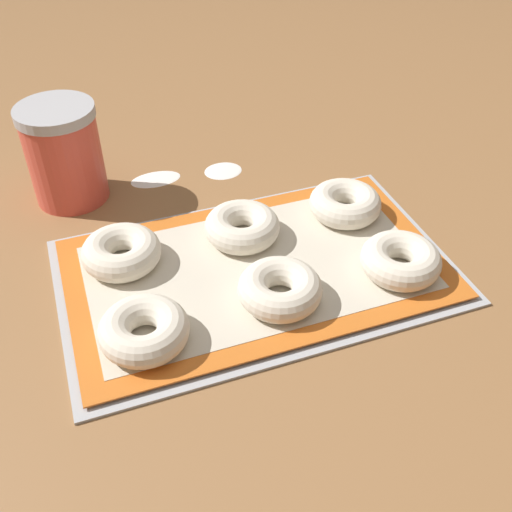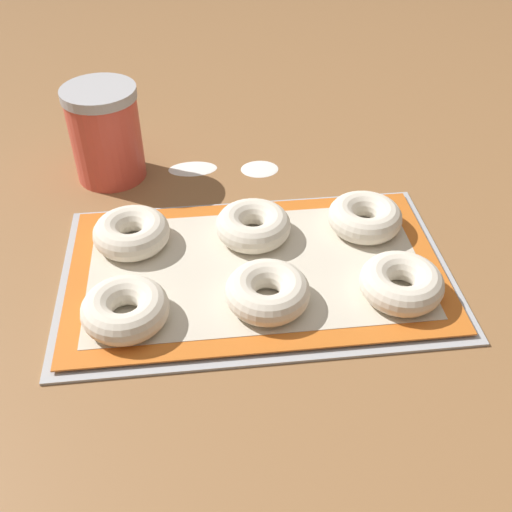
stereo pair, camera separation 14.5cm
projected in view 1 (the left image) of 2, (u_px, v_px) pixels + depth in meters
ground_plane at (268, 276)px, 0.83m from camera, size 2.80×2.80×0.00m
baking_tray at (256, 271)px, 0.83m from camera, size 0.53×0.33×0.01m
baking_mat at (256, 268)px, 0.82m from camera, size 0.51×0.31×0.00m
bagel_front_left at (144, 330)px, 0.71m from camera, size 0.11×0.11×0.04m
bagel_front_center at (280, 289)px, 0.76m from camera, size 0.11×0.11×0.04m
bagel_front_right at (401, 260)px, 0.80m from camera, size 0.11×0.11×0.04m
bagel_back_left at (121, 252)px, 0.82m from camera, size 0.11×0.11×0.04m
bagel_back_center at (242, 227)px, 0.86m from camera, size 0.11×0.11×0.04m
bagel_back_right at (345, 203)px, 0.90m from camera, size 0.11×0.11×0.04m
flour_canister at (64, 154)px, 0.92m from camera, size 0.12×0.12×0.16m
flour_patch_near at (156, 179)px, 1.01m from camera, size 0.08×0.05×0.00m
flour_patch_far at (223, 170)px, 1.03m from camera, size 0.07×0.05×0.00m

